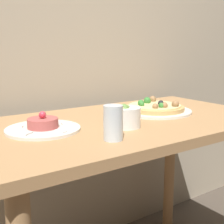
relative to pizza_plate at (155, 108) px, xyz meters
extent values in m
cube|color=tan|center=(-0.19, 0.41, 0.48)|extent=(8.00, 0.05, 2.60)
cube|color=#AD7F51|center=(-0.19, -0.05, -0.03)|extent=(1.19, 0.67, 0.03)
cylinder|color=#AD7F51|center=(0.34, 0.23, -0.43)|extent=(0.06, 0.06, 0.76)
cylinder|color=silver|center=(0.00, 0.00, -0.01)|extent=(0.32, 0.32, 0.01)
cylinder|color=tan|center=(0.00, 0.00, 0.00)|extent=(0.26, 0.26, 0.02)
cylinder|color=beige|center=(0.00, 0.00, 0.01)|extent=(0.23, 0.23, 0.01)
sphere|color=#387F33|center=(-0.07, 0.01, 0.02)|extent=(0.02, 0.02, 0.02)
sphere|color=#997047|center=(-0.01, -0.07, 0.02)|extent=(0.03, 0.03, 0.03)
sphere|color=#387F33|center=(-0.02, -0.06, 0.02)|extent=(0.02, 0.02, 0.02)
sphere|color=#387F33|center=(-0.06, 0.03, 0.03)|extent=(0.03, 0.03, 0.03)
sphere|color=#997047|center=(0.05, 0.07, 0.03)|extent=(0.03, 0.03, 0.03)
sphere|color=black|center=(0.02, -0.02, 0.02)|extent=(0.03, 0.03, 0.03)
sphere|color=#997047|center=(0.05, -0.08, 0.03)|extent=(0.03, 0.03, 0.03)
sphere|color=#997047|center=(-0.05, -0.06, 0.02)|extent=(0.03, 0.03, 0.03)
sphere|color=#387F33|center=(0.00, 0.05, 0.03)|extent=(0.03, 0.03, 0.03)
cylinder|color=silver|center=(-0.54, -0.02, -0.01)|extent=(0.26, 0.26, 0.01)
cylinder|color=#B2514C|center=(-0.54, -0.02, 0.01)|extent=(0.11, 0.11, 0.03)
sphere|color=#E0384C|center=(-0.54, -0.02, 0.04)|extent=(0.02, 0.02, 0.02)
cube|color=white|center=(-0.44, -0.02, 0.00)|extent=(0.04, 0.02, 0.01)
cube|color=white|center=(-0.51, 0.07, 0.00)|extent=(0.03, 0.04, 0.01)
cube|color=white|center=(-0.61, 0.03, 0.00)|extent=(0.04, 0.04, 0.01)
cube|color=white|center=(-0.61, -0.07, 0.00)|extent=(0.04, 0.04, 0.01)
cube|color=white|center=(-0.51, -0.11, 0.00)|extent=(0.03, 0.04, 0.01)
cylinder|color=white|center=(-0.27, -0.14, 0.02)|extent=(0.11, 0.11, 0.07)
sphere|color=#8EA34C|center=(-0.26, -0.14, 0.05)|extent=(0.03, 0.03, 0.03)
sphere|color=#668E42|center=(-0.28, -0.14, 0.05)|extent=(0.04, 0.04, 0.04)
sphere|color=#B7BC70|center=(-0.29, -0.15, 0.05)|extent=(0.03, 0.03, 0.03)
cylinder|color=silver|center=(-0.40, -0.25, 0.04)|extent=(0.06, 0.06, 0.11)
camera|label=1|loc=(-0.93, -1.02, 0.27)|focal=50.00mm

